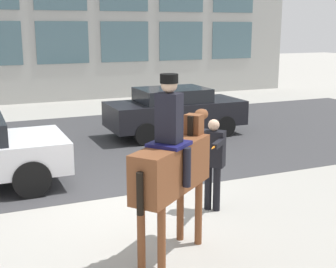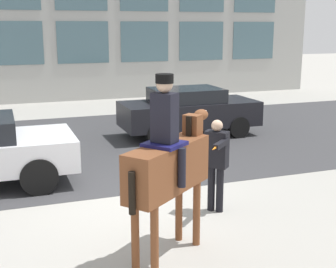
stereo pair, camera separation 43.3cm
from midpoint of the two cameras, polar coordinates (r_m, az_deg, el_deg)
The scene contains 5 objects.
ground_plane at distance 8.79m, azimuth -2.94°, elevation -8.57°, with size 80.00×80.00×0.00m, color #9E9B93.
road_surface at distance 13.20m, azimuth -8.99°, elevation -1.32°, with size 25.58×8.50×0.01m.
mounted_horse_lead at distance 6.43m, azimuth 2.02°, elevation -3.65°, with size 1.67×1.41×2.63m.
pedestrian_bystander at distance 8.23m, azimuth 7.43°, elevation -3.01°, with size 0.62×0.86×1.66m.
street_car_far_lane at distance 14.05m, azimuth 3.41°, elevation 2.87°, with size 4.08×1.78×1.44m.
Camera 2 is at (-2.16, -7.91, 3.22)m, focal length 50.00 mm.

